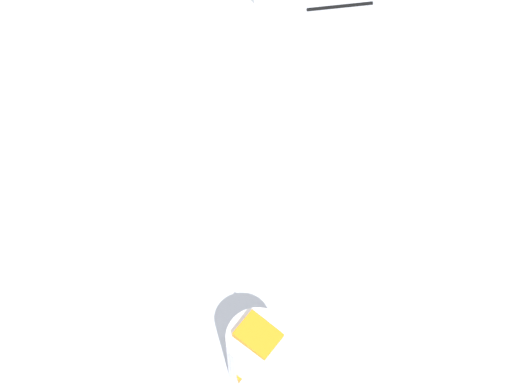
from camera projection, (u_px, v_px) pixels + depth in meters
bed_mattress at (253, 168)px, 129.57cm from camera, size 180.00×140.00×18.00cm
snack_cup at (257, 352)px, 87.49cm from camera, size 9.34×9.00×12.88cm
pillow at (62, 33)px, 133.92cm from camera, size 52.00×36.00×13.00cm
charger_cable at (340, 6)px, 150.94cm from camera, size 14.70×9.57×0.60cm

